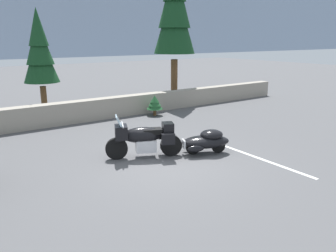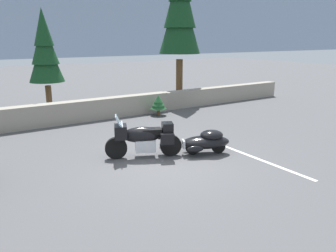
{
  "view_description": "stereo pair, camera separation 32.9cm",
  "coord_description": "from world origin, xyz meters",
  "px_view_note": "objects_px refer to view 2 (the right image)",
  "views": [
    {
      "loc": [
        -5.19,
        -7.6,
        3.5
      ],
      "look_at": [
        0.63,
        0.67,
        0.85
      ],
      "focal_mm": 35.84,
      "sensor_mm": 36.0,
      "label": 1
    },
    {
      "loc": [
        -4.91,
        -7.78,
        3.5
      ],
      "look_at": [
        0.63,
        0.67,
        0.85
      ],
      "focal_mm": 35.84,
      "sensor_mm": 36.0,
      "label": 2
    }
  ],
  "objects_px": {
    "pine_tree_tall": "(180,6)",
    "pine_tree_secondary": "(45,49)",
    "touring_motorcycle": "(143,137)",
    "car_shaped_trailer": "(206,141)"
  },
  "relations": [
    {
      "from": "touring_motorcycle",
      "to": "pine_tree_tall",
      "type": "distance_m",
      "value": 10.45
    },
    {
      "from": "pine_tree_tall",
      "to": "pine_tree_secondary",
      "type": "relative_size",
      "value": 1.71
    },
    {
      "from": "pine_tree_secondary",
      "to": "pine_tree_tall",
      "type": "bearing_deg",
      "value": -3.14
    },
    {
      "from": "car_shaped_trailer",
      "to": "pine_tree_tall",
      "type": "height_order",
      "value": "pine_tree_tall"
    },
    {
      "from": "pine_tree_tall",
      "to": "touring_motorcycle",
      "type": "bearing_deg",
      "value": -131.66
    },
    {
      "from": "pine_tree_secondary",
      "to": "touring_motorcycle",
      "type": "bearing_deg",
      "value": -83.44
    },
    {
      "from": "touring_motorcycle",
      "to": "pine_tree_secondary",
      "type": "xyz_separation_m",
      "value": [
        -0.85,
        7.43,
        2.4
      ]
    },
    {
      "from": "touring_motorcycle",
      "to": "pine_tree_secondary",
      "type": "distance_m",
      "value": 7.85
    },
    {
      "from": "touring_motorcycle",
      "to": "pine_tree_secondary",
      "type": "bearing_deg",
      "value": 96.56
    },
    {
      "from": "pine_tree_tall",
      "to": "pine_tree_secondary",
      "type": "height_order",
      "value": "pine_tree_tall"
    }
  ]
}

